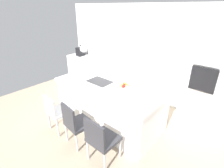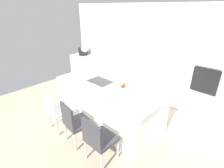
% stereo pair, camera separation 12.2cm
% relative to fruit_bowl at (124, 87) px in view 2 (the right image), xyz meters
% --- Properties ---
extents(floor, '(6.60, 6.60, 0.00)m').
position_rel_fruit_bowl_xyz_m(floor, '(-0.39, -0.05, -1.00)').
color(floor, tan).
rests_on(floor, ground).
extents(back_wall, '(6.00, 0.10, 2.60)m').
position_rel_fruit_bowl_xyz_m(back_wall, '(-0.39, 1.60, 0.30)').
color(back_wall, white).
rests_on(back_wall, ground).
extents(kitchen_island, '(2.46, 1.14, 0.96)m').
position_rel_fruit_bowl_xyz_m(kitchen_island, '(-0.39, -0.05, -0.52)').
color(kitchen_island, white).
rests_on(kitchen_island, ground).
extents(sink_basin, '(0.56, 0.40, 0.02)m').
position_rel_fruit_bowl_xyz_m(sink_basin, '(-0.66, -0.05, -0.05)').
color(sink_basin, '#2D2D30').
rests_on(sink_basin, kitchen_island).
extents(faucet, '(0.02, 0.17, 0.22)m').
position_rel_fruit_bowl_xyz_m(faucet, '(-0.66, 0.16, 0.10)').
color(faucet, silver).
rests_on(faucet, kitchen_island).
extents(fruit_bowl, '(0.26, 0.26, 0.15)m').
position_rel_fruit_bowl_xyz_m(fruit_bowl, '(0.00, 0.00, 0.00)').
color(fruit_bowl, beige).
rests_on(fruit_bowl, kitchen_island).
extents(side_counter, '(1.10, 0.60, 0.90)m').
position_rel_fruit_bowl_xyz_m(side_counter, '(-2.79, 1.23, -0.56)').
color(side_counter, white).
rests_on(side_counter, ground).
extents(coffee_machine, '(0.20, 0.35, 0.38)m').
position_rel_fruit_bowl_xyz_m(coffee_machine, '(-2.89, 1.23, 0.05)').
color(coffee_machine, black).
rests_on(coffee_machine, side_counter).
extents(microwave, '(0.54, 0.08, 0.34)m').
position_rel_fruit_bowl_xyz_m(microwave, '(1.10, 1.53, 0.49)').
color(microwave, '#9E9EA3').
rests_on(microwave, back_wall).
extents(oven, '(0.56, 0.08, 0.56)m').
position_rel_fruit_bowl_xyz_m(oven, '(1.10, 1.53, -0.01)').
color(oven, black).
rests_on(oven, back_wall).
extents(chair_near, '(0.47, 0.50, 0.85)m').
position_rel_fruit_bowl_xyz_m(chair_near, '(-0.99, -1.00, -0.51)').
color(chair_near, silver).
rests_on(chair_near, ground).
extents(chair_middle, '(0.50, 0.50, 0.91)m').
position_rel_fruit_bowl_xyz_m(chair_middle, '(-0.37, -1.01, -0.50)').
color(chair_middle, '#333338').
rests_on(chair_middle, ground).
extents(chair_far, '(0.47, 0.46, 0.91)m').
position_rel_fruit_bowl_xyz_m(chair_far, '(0.30, -1.01, -0.49)').
color(chair_far, '#333338').
rests_on(chair_far, ground).
extents(pendant_light_left, '(0.17, 0.17, 0.77)m').
position_rel_fruit_bowl_xyz_m(pendant_light_left, '(-1.15, -0.05, 0.63)').
color(pendant_light_left, silver).
extents(pendant_light_center_left, '(0.17, 0.17, 0.77)m').
position_rel_fruit_bowl_xyz_m(pendant_light_center_left, '(-0.64, -0.05, 0.63)').
color(pendant_light_center_left, silver).
extents(pendant_light_center_right, '(0.17, 0.17, 0.77)m').
position_rel_fruit_bowl_xyz_m(pendant_light_center_right, '(-0.13, -0.05, 0.63)').
color(pendant_light_center_right, silver).
extents(pendant_light_right, '(0.17, 0.17, 0.77)m').
position_rel_fruit_bowl_xyz_m(pendant_light_right, '(0.38, -0.05, 0.63)').
color(pendant_light_right, silver).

